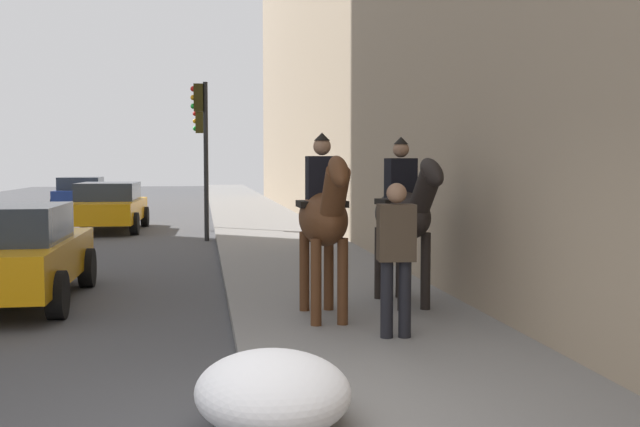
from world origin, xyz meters
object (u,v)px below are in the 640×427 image
at_px(mounted_horse_far, 404,212).
at_px(car_far_lane, 11,253).
at_px(car_near_lane, 82,193).
at_px(car_mid_lane, 108,206).
at_px(pedestrian_greeting, 396,249).
at_px(mounted_horse_near, 324,216).
at_px(traffic_light_far_curb, 203,148).
at_px(traffic_light_near_curb, 202,136).

distance_m(mounted_horse_far, car_far_lane, 5.66).
relative_size(car_near_lane, car_far_lane, 0.94).
bearing_deg(car_mid_lane, car_far_lane, 1.99).
bearing_deg(mounted_horse_far, pedestrian_greeting, -24.16).
distance_m(mounted_horse_near, pedestrian_greeting, 1.30).
bearing_deg(car_near_lane, mounted_horse_far, -162.08).
bearing_deg(car_mid_lane, car_near_lane, -165.08).
distance_m(mounted_horse_far, car_mid_lane, 14.33).
xyz_separation_m(mounted_horse_near, traffic_light_far_curb, (13.43, 1.43, 1.07)).
bearing_deg(pedestrian_greeting, car_far_lane, 59.52).
bearing_deg(car_mid_lane, pedestrian_greeting, 19.66).
xyz_separation_m(mounted_horse_near, car_far_lane, (2.26, 4.20, -0.65)).
height_order(mounted_horse_far, traffic_light_far_curb, traffic_light_far_curb).
xyz_separation_m(pedestrian_greeting, traffic_light_far_curb, (14.54, 2.05, 1.37)).
xyz_separation_m(mounted_horse_far, traffic_light_near_curb, (9.80, 2.65, 1.36)).
bearing_deg(car_near_lane, car_mid_lane, -167.61).
distance_m(mounted_horse_near, traffic_light_near_curb, 10.69).
bearing_deg(traffic_light_far_curb, pedestrian_greeting, -171.98).
xyz_separation_m(mounted_horse_near, mounted_horse_far, (0.71, -1.21, -0.02)).
relative_size(mounted_horse_far, traffic_light_near_curb, 0.55).
xyz_separation_m(mounted_horse_near, car_mid_lane, (13.94, 4.26, -0.64)).
distance_m(car_near_lane, car_far_lane, 21.10).
relative_size(pedestrian_greeting, traffic_light_far_curb, 0.46).
height_order(pedestrian_greeting, car_mid_lane, pedestrian_greeting).
distance_m(mounted_horse_far, pedestrian_greeting, 1.93).
relative_size(pedestrian_greeting, traffic_light_near_curb, 0.41).
bearing_deg(car_far_lane, traffic_light_near_curb, -18.44).
distance_m(car_mid_lane, car_far_lane, 11.68).
bearing_deg(mounted_horse_far, traffic_light_near_curb, -171.04).
distance_m(pedestrian_greeting, traffic_light_far_curb, 14.74).
xyz_separation_m(mounted_horse_far, car_mid_lane, (13.24, 5.47, -0.62)).
height_order(mounted_horse_near, car_far_lane, mounted_horse_near).
relative_size(car_far_lane, traffic_light_far_curb, 1.12).
bearing_deg(mounted_horse_far, traffic_light_far_curb, -174.47).
distance_m(mounted_horse_far, car_near_lane, 23.81).
bearing_deg(mounted_horse_far, car_mid_lane, -163.75).
bearing_deg(mounted_horse_near, pedestrian_greeting, 28.29).
relative_size(pedestrian_greeting, car_mid_lane, 0.38).
height_order(car_far_lane, traffic_light_near_curb, traffic_light_near_curb).
height_order(pedestrian_greeting, car_near_lane, pedestrian_greeting).
relative_size(mounted_horse_near, pedestrian_greeting, 1.35).
bearing_deg(car_far_lane, mounted_horse_near, -118.24).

